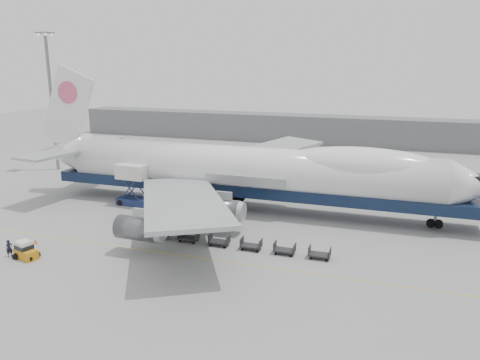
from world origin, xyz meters
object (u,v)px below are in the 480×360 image
(airliner, at_px, (250,170))
(catering_truck, at_px, (133,182))
(baggage_tug, at_px, (25,251))
(ground_worker, at_px, (9,248))

(airliner, distance_m, catering_truck, 17.11)
(airliner, xyz_separation_m, baggage_tug, (-17.54, -23.90, -4.79))
(airliner, relative_size, baggage_tug, 23.43)
(airliner, bearing_deg, ground_worker, -128.84)
(baggage_tug, height_order, ground_worker, ground_worker)
(airliner, height_order, baggage_tug, airliner)
(airliner, xyz_separation_m, ground_worker, (-19.43, -24.13, -4.68))
(catering_truck, bearing_deg, airliner, 14.96)
(baggage_tug, xyz_separation_m, ground_worker, (-1.89, -0.23, 0.11))
(airliner, bearing_deg, catering_truck, -168.15)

